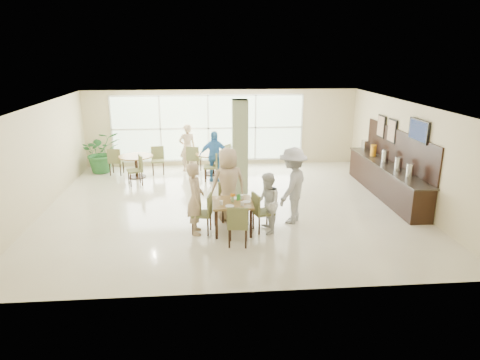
{
  "coord_description": "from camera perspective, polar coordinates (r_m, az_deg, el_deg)",
  "views": [
    {
      "loc": [
        -0.64,
        -11.22,
        4.16
      ],
      "look_at": [
        0.2,
        -1.2,
        1.1
      ],
      "focal_mm": 32.0,
      "sensor_mm": 36.0,
      "label": 1
    }
  ],
  "objects": [
    {
      "name": "column",
      "position": [
        12.76,
        -0.01,
        4.44
      ],
      "size": [
        0.45,
        0.45,
        2.8
      ],
      "primitive_type": "cube",
      "color": "#6F8059",
      "rests_on": "ground"
    },
    {
      "name": "teen_standing",
      "position": [
        10.63,
        7.0,
        -0.73
      ],
      "size": [
        1.25,
        1.43,
        1.92
      ],
      "primitive_type": "imported",
      "rotation": [
        0.0,
        0.0,
        -2.12
      ],
      "color": "#A7A8AA",
      "rests_on": "ground"
    },
    {
      "name": "framed_art_b",
      "position": [
        14.35,
        18.32,
        6.81
      ],
      "size": [
        0.05,
        0.55,
        0.7
      ],
      "color": "black",
      "rests_on": "ground"
    },
    {
      "name": "chairs_table_right",
      "position": [
        14.87,
        -3.69,
        2.54
      ],
      "size": [
        1.93,
        1.68,
        0.95
      ],
      "color": "olive",
      "rests_on": "ground"
    },
    {
      "name": "round_table_right",
      "position": [
        14.87,
        -3.64,
        3.0
      ],
      "size": [
        1.19,
        1.19,
        0.75
      ],
      "color": "brown",
      "rests_on": "ground"
    },
    {
      "name": "adult_standing",
      "position": [
        15.32,
        -7.03,
        4.31
      ],
      "size": [
        0.71,
        0.58,
        1.69
      ],
      "primitive_type": "imported",
      "rotation": [
        0.0,
        0.0,
        3.46
      ],
      "color": "tan",
      "rests_on": "ground"
    },
    {
      "name": "window_bank",
      "position": [
        15.92,
        -4.25,
        6.89
      ],
      "size": [
        7.0,
        0.04,
        7.0
      ],
      "color": "silver",
      "rests_on": "ground"
    },
    {
      "name": "adult_b",
      "position": [
        14.79,
        -0.14,
        4.23
      ],
      "size": [
        1.13,
        1.82,
        1.82
      ],
      "primitive_type": "imported",
      "rotation": [
        0.0,
        0.0,
        -1.82
      ],
      "color": "white",
      "rests_on": "ground"
    },
    {
      "name": "tabletop_clutter",
      "position": [
        9.98,
        -0.66,
        -2.67
      ],
      "size": [
        0.73,
        0.72,
        0.21
      ],
      "color": "white",
      "rests_on": "main_table"
    },
    {
      "name": "teen_right",
      "position": [
        10.03,
        3.64,
        -3.12
      ],
      "size": [
        0.56,
        0.72,
        1.46
      ],
      "primitive_type": "imported",
      "rotation": [
        0.0,
        0.0,
        -1.55
      ],
      "color": "white",
      "rests_on": "ground"
    },
    {
      "name": "ground",
      "position": [
        11.98,
        -1.44,
        -3.4
      ],
      "size": [
        10.0,
        10.0,
        0.0
      ],
      "primitive_type": "plane",
      "color": "beige",
      "rests_on": "ground"
    },
    {
      "name": "teen_left",
      "position": [
        9.99,
        -5.96,
        -2.48
      ],
      "size": [
        0.44,
        0.65,
        1.71
      ],
      "primitive_type": "imported",
      "rotation": [
        0.0,
        0.0,
        1.63
      ],
      "color": "tan",
      "rests_on": "ground"
    },
    {
      "name": "main_table",
      "position": [
        10.07,
        -1.0,
        -3.44
      ],
      "size": [
        0.93,
        0.93,
        0.75
      ],
      "color": "brown",
      "rests_on": "ground"
    },
    {
      "name": "chairs_table_left",
      "position": [
        14.87,
        -13.65,
        2.09
      ],
      "size": [
        1.93,
        1.83,
        0.95
      ],
      "color": "olive",
      "rests_on": "ground"
    },
    {
      "name": "wall_tv",
      "position": [
        12.16,
        22.72,
        6.11
      ],
      "size": [
        0.06,
        1.0,
        0.58
      ],
      "color": "black",
      "rests_on": "ground"
    },
    {
      "name": "adult_a",
      "position": [
        14.08,
        -3.48,
        3.21
      ],
      "size": [
        0.99,
        0.59,
        1.66
      ],
      "primitive_type": "imported",
      "rotation": [
        0.0,
        0.0,
        -0.04
      ],
      "color": "#438ACB",
      "rests_on": "ground"
    },
    {
      "name": "buffet_counter",
      "position": [
        13.38,
        18.93,
        0.34
      ],
      "size": [
        0.64,
        4.7,
        1.95
      ],
      "color": "black",
      "rests_on": "ground"
    },
    {
      "name": "round_table_left",
      "position": [
        14.9,
        -13.7,
        2.54
      ],
      "size": [
        1.15,
        1.15,
        0.75
      ],
      "color": "brown",
      "rests_on": "ground"
    },
    {
      "name": "teen_far",
      "position": [
        10.76,
        -1.58,
        -0.54
      ],
      "size": [
        1.01,
        0.73,
        1.86
      ],
      "primitive_type": "imported",
      "rotation": [
        0.0,
        0.0,
        3.42
      ],
      "color": "tan",
      "rests_on": "ground"
    },
    {
      "name": "potted_plant",
      "position": [
        15.85,
        -18.01,
        3.57
      ],
      "size": [
        1.73,
        1.73,
        1.45
      ],
      "primitive_type": "imported",
      "rotation": [
        0.0,
        0.0,
        0.43
      ],
      "color": "#29672F",
      "rests_on": "ground"
    },
    {
      "name": "chairs_main_table",
      "position": [
        10.13,
        -0.98,
        -4.4
      ],
      "size": [
        2.01,
        1.99,
        0.95
      ],
      "color": "olive",
      "rests_on": "ground"
    },
    {
      "name": "room_shell",
      "position": [
        11.5,
        -1.5,
        4.59
      ],
      "size": [
        10.0,
        10.0,
        10.0
      ],
      "color": "white",
      "rests_on": "ground"
    },
    {
      "name": "framed_art_a",
      "position": [
        13.63,
        19.6,
        6.19
      ],
      "size": [
        0.05,
        0.55,
        0.7
      ],
      "color": "black",
      "rests_on": "ground"
    }
  ]
}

